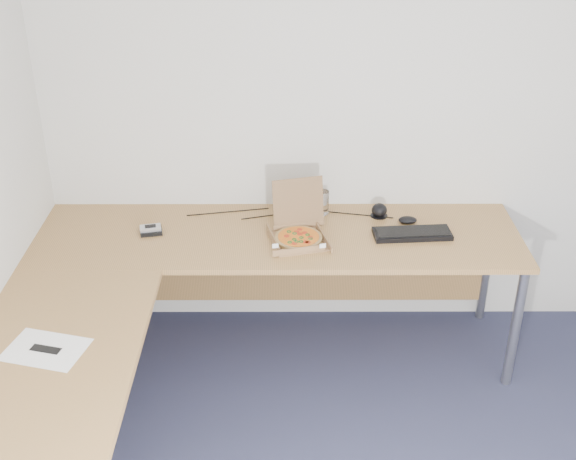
{
  "coord_description": "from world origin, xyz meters",
  "views": [
    {
      "loc": [
        -0.46,
        -1.92,
        2.56
      ],
      "look_at": [
        -0.45,
        1.28,
        0.82
      ],
      "focal_mm": 45.86,
      "sensor_mm": 36.0,
      "label": 1
    }
  ],
  "objects_px": {
    "keyboard": "(412,234)",
    "wallet": "(151,231)",
    "pizza_box": "(298,234)",
    "drinking_glass": "(322,202)",
    "desk": "(208,284)"
  },
  "relations": [
    {
      "from": "wallet",
      "to": "pizza_box",
      "type": "bearing_deg",
      "value": -17.77
    },
    {
      "from": "desk",
      "to": "wallet",
      "type": "xyz_separation_m",
      "value": [
        -0.34,
        0.44,
        0.04
      ]
    },
    {
      "from": "pizza_box",
      "to": "drinking_glass",
      "type": "relative_size",
      "value": 2.38
    },
    {
      "from": "keyboard",
      "to": "desk",
      "type": "bearing_deg",
      "value": -162.32
    },
    {
      "from": "pizza_box",
      "to": "keyboard",
      "type": "xyz_separation_m",
      "value": [
        0.59,
        0.04,
        -0.02
      ]
    },
    {
      "from": "keyboard",
      "to": "wallet",
      "type": "distance_m",
      "value": 1.35
    },
    {
      "from": "drinking_glass",
      "to": "pizza_box",
      "type": "bearing_deg",
      "value": -113.86
    },
    {
      "from": "desk",
      "to": "drinking_glass",
      "type": "relative_size",
      "value": 19.11
    },
    {
      "from": "drinking_glass",
      "to": "desk",
      "type": "bearing_deg",
      "value": -130.12
    },
    {
      "from": "desk",
      "to": "drinking_glass",
      "type": "height_order",
      "value": "drinking_glass"
    },
    {
      "from": "pizza_box",
      "to": "wallet",
      "type": "relative_size",
      "value": 2.81
    },
    {
      "from": "desk",
      "to": "wallet",
      "type": "relative_size",
      "value": 22.52
    },
    {
      "from": "pizza_box",
      "to": "wallet",
      "type": "bearing_deg",
      "value": 160.02
    },
    {
      "from": "drinking_glass",
      "to": "wallet",
      "type": "distance_m",
      "value": 0.92
    },
    {
      "from": "keyboard",
      "to": "pizza_box",
      "type": "bearing_deg",
      "value": 179.74
    }
  ]
}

